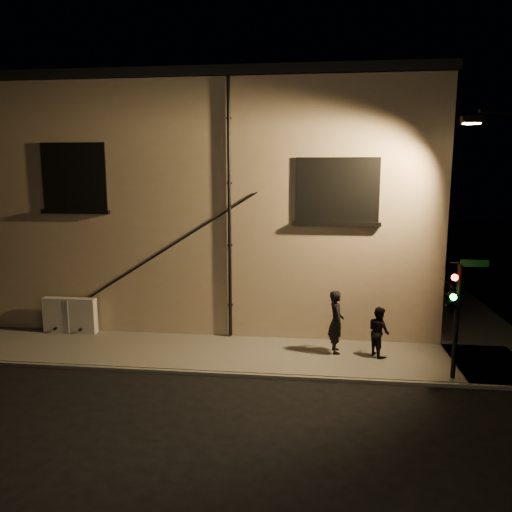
# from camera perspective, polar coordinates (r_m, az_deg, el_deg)

# --- Properties ---
(ground) EXTENTS (90.00, 90.00, 0.00)m
(ground) POSITION_cam_1_polar(r_m,az_deg,el_deg) (14.03, 2.47, -13.73)
(ground) COLOR black
(sidewalk) EXTENTS (21.00, 16.00, 0.12)m
(sidewalk) POSITION_cam_1_polar(r_m,az_deg,el_deg) (18.10, 7.45, -8.16)
(sidewalk) COLOR #5C5853
(sidewalk) RESTS_ON ground
(building) EXTENTS (16.20, 12.23, 8.80)m
(building) POSITION_cam_1_polar(r_m,az_deg,el_deg) (22.23, -3.43, 6.61)
(building) COLOR tan
(building) RESTS_ON ground
(utility_cabinet) EXTENTS (1.84, 0.31, 1.21)m
(utility_cabinet) POSITION_cam_1_polar(r_m,az_deg,el_deg) (18.26, -20.49, -6.36)
(utility_cabinet) COLOR beige
(utility_cabinet) RESTS_ON sidewalk
(pedestrian_a) EXTENTS (0.56, 0.76, 1.92)m
(pedestrian_a) POSITION_cam_1_polar(r_m,az_deg,el_deg) (15.39, 9.14, -7.42)
(pedestrian_a) COLOR black
(pedestrian_a) RESTS_ON sidewalk
(pedestrian_b) EXTENTS (0.83, 0.90, 1.50)m
(pedestrian_b) POSITION_cam_1_polar(r_m,az_deg,el_deg) (15.44, 13.86, -8.36)
(pedestrian_b) COLOR black
(pedestrian_b) RESTS_ON sidewalk
(traffic_signal) EXTENTS (1.18, 1.87, 3.21)m
(traffic_signal) POSITION_cam_1_polar(r_m,az_deg,el_deg) (13.90, 21.41, -4.73)
(traffic_signal) COLOR black
(traffic_signal) RESTS_ON sidewalk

